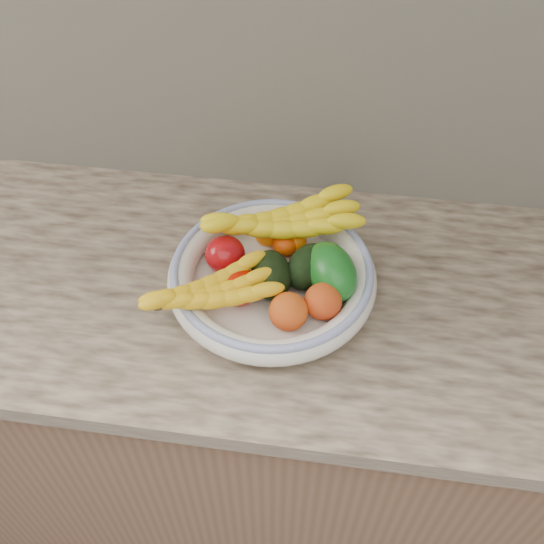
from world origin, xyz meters
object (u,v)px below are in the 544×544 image
(banana_bunch_back, at_px, (281,225))
(green_mango, at_px, (331,272))
(banana_bunch_front, at_px, (211,294))
(fruit_bowl, at_px, (272,276))

(banana_bunch_back, bearing_deg, green_mango, -61.30)
(green_mango, distance_m, banana_bunch_back, 0.14)
(green_mango, relative_size, banana_bunch_front, 0.49)
(fruit_bowl, relative_size, banana_bunch_front, 1.49)
(banana_bunch_front, bearing_deg, fruit_bowl, 10.72)
(fruit_bowl, xyz_separation_m, green_mango, (0.11, 0.00, 0.03))
(fruit_bowl, bearing_deg, green_mango, 1.09)
(fruit_bowl, relative_size, green_mango, 3.03)
(green_mango, bearing_deg, banana_bunch_back, 108.89)
(green_mango, xyz_separation_m, banana_bunch_back, (-0.10, 0.10, 0.01))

